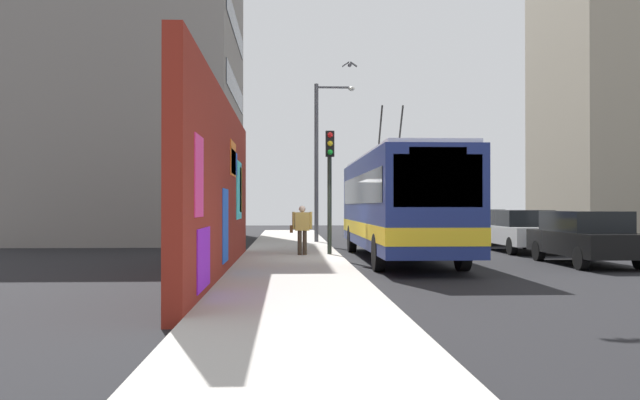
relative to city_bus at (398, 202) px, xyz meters
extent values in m
plane|color=black|center=(-0.97, 1.80, -1.86)|extent=(80.00, 80.00, 0.00)
cube|color=#ADA8A0|center=(-0.97, 3.40, -1.78)|extent=(48.00, 3.20, 0.15)
cube|color=maroon|center=(-4.76, 5.15, 0.32)|extent=(14.43, 0.30, 4.35)
cube|color=blue|center=(-5.49, 4.99, -0.59)|extent=(1.37, 0.02, 1.73)
cube|color=#33D8E5|center=(-1.05, 4.99, 0.35)|extent=(2.00, 0.02, 1.74)
cube|color=#8C19D8|center=(-9.63, 4.99, -1.04)|extent=(1.76, 0.02, 1.07)
cube|color=#F2338C|center=(-10.29, 4.99, 0.37)|extent=(1.04, 0.02, 1.35)
cube|color=yellow|center=(-0.37, 4.99, 0.38)|extent=(0.88, 0.02, 1.39)
cube|color=blue|center=(-2.92, 4.99, 1.05)|extent=(2.08, 0.02, 0.65)
cube|color=orange|center=(-3.25, 4.99, 1.14)|extent=(1.70, 0.02, 0.92)
cube|color=gray|center=(13.01, 11.00, 5.46)|extent=(12.39, 9.63, 14.64)
cube|color=black|center=(13.01, 6.17, 2.54)|extent=(10.53, 0.04, 1.10)
cube|color=black|center=(13.01, 6.17, 5.74)|extent=(10.53, 0.04, 1.10)
cube|color=black|center=(13.01, 6.17, 8.94)|extent=(10.53, 0.04, 1.10)
cube|color=navy|center=(0.01, 0.00, -0.02)|extent=(11.65, 2.49, 2.78)
cube|color=silver|center=(0.01, 0.00, 1.43)|extent=(11.19, 2.29, 0.12)
cube|color=yellow|center=(0.01, 0.00, -0.86)|extent=(11.67, 2.51, 0.44)
cube|color=black|center=(-5.80, 0.00, 0.47)|extent=(0.04, 2.11, 1.25)
cube|color=black|center=(0.01, 0.00, 0.40)|extent=(10.72, 2.52, 0.89)
cube|color=orange|center=(-5.79, 0.00, 1.12)|extent=(0.06, 1.37, 0.28)
cylinder|color=black|center=(1.75, -0.35, 2.27)|extent=(1.43, 0.06, 2.00)
cylinder|color=black|center=(1.75, 0.35, 2.27)|extent=(1.43, 0.06, 2.00)
cylinder|color=black|center=(-3.72, -1.12, -1.36)|extent=(1.00, 0.28, 1.00)
cylinder|color=black|center=(-3.72, 1.12, -1.36)|extent=(1.00, 0.28, 1.00)
cylinder|color=black|center=(3.73, -1.12, -1.36)|extent=(1.00, 0.28, 1.00)
cylinder|color=black|center=(3.73, 1.12, -1.36)|extent=(1.00, 0.28, 1.00)
cube|color=black|center=(-2.09, -5.20, -1.21)|extent=(4.70, 1.86, 0.66)
cube|color=black|center=(-1.99, -5.20, -0.58)|extent=(2.82, 1.67, 0.60)
cylinder|color=black|center=(-3.64, -4.37, -1.54)|extent=(0.64, 0.22, 0.64)
cylinder|color=black|center=(-0.54, -6.03, -1.54)|extent=(0.64, 0.22, 0.64)
cylinder|color=black|center=(-0.54, -4.37, -1.54)|extent=(0.64, 0.22, 0.64)
cube|color=white|center=(3.60, -5.20, -1.21)|extent=(4.91, 1.88, 0.66)
cube|color=black|center=(3.70, -5.20, -0.58)|extent=(2.94, 1.69, 0.60)
cylinder|color=black|center=(1.98, -6.04, -1.54)|extent=(0.64, 0.22, 0.64)
cylinder|color=black|center=(1.98, -4.36, -1.54)|extent=(0.64, 0.22, 0.64)
cylinder|color=black|center=(5.22, -6.04, -1.54)|extent=(0.64, 0.22, 0.64)
cylinder|color=black|center=(5.22, -4.36, -1.54)|extent=(0.64, 0.22, 0.64)
cube|color=navy|center=(9.01, -5.20, -1.21)|extent=(4.37, 1.81, 0.66)
cube|color=black|center=(9.09, -5.20, -0.58)|extent=(2.62, 1.63, 0.60)
cylinder|color=black|center=(7.56, -6.01, -1.54)|extent=(0.64, 0.22, 0.64)
cylinder|color=black|center=(7.56, -4.39, -1.54)|extent=(0.64, 0.22, 0.64)
cylinder|color=black|center=(10.45, -6.01, -1.54)|extent=(0.64, 0.22, 0.64)
cylinder|color=black|center=(10.45, -4.39, -1.54)|extent=(0.64, 0.22, 0.64)
cylinder|color=#3F3326|center=(0.37, 2.98, -1.31)|extent=(0.14, 0.14, 0.79)
cylinder|color=#3F3326|center=(0.37, 3.14, -1.31)|extent=(0.14, 0.14, 0.79)
cube|color=gold|center=(0.37, 3.06, -0.63)|extent=(0.22, 0.46, 0.59)
cylinder|color=gold|center=(0.37, 2.78, -0.60)|extent=(0.09, 0.09, 0.56)
cylinder|color=gold|center=(0.37, 3.33, -0.60)|extent=(0.09, 0.09, 0.56)
sphere|color=beige|center=(0.37, 3.06, -0.22)|extent=(0.21, 0.21, 0.21)
cube|color=#593319|center=(0.37, 3.40, -0.87)|extent=(0.14, 0.10, 0.24)
cylinder|color=#2D382D|center=(0.69, 2.15, 0.32)|extent=(0.14, 0.14, 4.06)
cube|color=black|center=(0.47, 2.15, 1.90)|extent=(0.20, 0.28, 0.84)
sphere|color=red|center=(0.36, 2.15, 2.18)|extent=(0.18, 0.18, 0.18)
sphere|color=yellow|center=(0.36, 2.15, 1.90)|extent=(0.18, 0.18, 0.18)
sphere|color=green|center=(0.36, 2.15, 1.62)|extent=(0.18, 0.18, 0.18)
cylinder|color=#4C4C51|center=(8.50, 2.25, 1.80)|extent=(0.18, 0.18, 7.01)
cylinder|color=#4C4C51|center=(8.50, 1.47, 5.15)|extent=(0.10, 1.56, 0.10)
ellipsoid|color=silver|center=(8.50, 0.69, 5.10)|extent=(0.44, 0.28, 0.20)
ellipsoid|color=#47474C|center=(2.09, 1.36, 4.81)|extent=(0.32, 0.14, 0.12)
cube|color=#47474C|center=(2.09, 1.22, 4.84)|extent=(0.20, 0.24, 0.17)
cube|color=#47474C|center=(2.09, 1.50, 4.84)|extent=(0.20, 0.24, 0.17)
camera|label=1|loc=(-21.60, 3.53, -0.13)|focal=38.20mm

